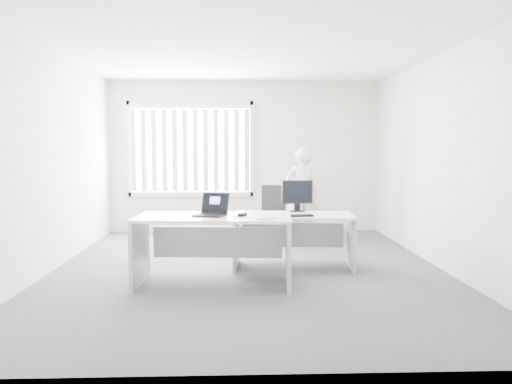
{
  "coord_description": "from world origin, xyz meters",
  "views": [
    {
      "loc": [
        -0.13,
        -6.31,
        1.56
      ],
      "look_at": [
        0.11,
        0.15,
        0.99
      ],
      "focal_mm": 35.0,
      "sensor_mm": 36.0,
      "label": 1
    }
  ],
  "objects_px": {
    "person": "(302,193)",
    "monitor": "(297,196)",
    "office_chair": "(272,226)",
    "laptop": "(210,205)",
    "desk_far": "(293,229)",
    "desk_near": "(214,235)"
  },
  "relations": [
    {
      "from": "person",
      "to": "monitor",
      "type": "xyz_separation_m",
      "value": [
        -0.3,
        -1.84,
        0.13
      ]
    },
    {
      "from": "office_chair",
      "to": "person",
      "type": "xyz_separation_m",
      "value": [
        0.55,
        0.47,
        0.49
      ]
    },
    {
      "from": "office_chair",
      "to": "laptop",
      "type": "xyz_separation_m",
      "value": [
        -0.87,
        -2.48,
        0.63
      ]
    },
    {
      "from": "desk_far",
      "to": "monitor",
      "type": "height_order",
      "value": "monitor"
    },
    {
      "from": "desk_near",
      "to": "monitor",
      "type": "bearing_deg",
      "value": 48.99
    },
    {
      "from": "laptop",
      "to": "monitor",
      "type": "xyz_separation_m",
      "value": [
        1.12,
        1.1,
        -0.01
      ]
    },
    {
      "from": "office_chair",
      "to": "laptop",
      "type": "distance_m",
      "value": 2.7
    },
    {
      "from": "desk_near",
      "to": "laptop",
      "type": "bearing_deg",
      "value": -142.48
    },
    {
      "from": "desk_near",
      "to": "laptop",
      "type": "relative_size",
      "value": 5.43
    },
    {
      "from": "office_chair",
      "to": "person",
      "type": "relative_size",
      "value": 0.61
    },
    {
      "from": "office_chair",
      "to": "laptop",
      "type": "height_order",
      "value": "laptop"
    },
    {
      "from": "desk_far",
      "to": "office_chair",
      "type": "distance_m",
      "value": 1.67
    },
    {
      "from": "monitor",
      "to": "person",
      "type": "bearing_deg",
      "value": 72.43
    },
    {
      "from": "laptop",
      "to": "monitor",
      "type": "relative_size",
      "value": 0.78
    },
    {
      "from": "desk_far",
      "to": "person",
      "type": "height_order",
      "value": "person"
    },
    {
      "from": "person",
      "to": "laptop",
      "type": "distance_m",
      "value": 3.28
    },
    {
      "from": "office_chair",
      "to": "desk_near",
      "type": "bearing_deg",
      "value": -94.1
    },
    {
      "from": "desk_near",
      "to": "laptop",
      "type": "distance_m",
      "value": 0.35
    },
    {
      "from": "desk_near",
      "to": "monitor",
      "type": "relative_size",
      "value": 4.24
    },
    {
      "from": "desk_near",
      "to": "person",
      "type": "bearing_deg",
      "value": 68.7
    },
    {
      "from": "desk_far",
      "to": "laptop",
      "type": "xyz_separation_m",
      "value": [
        -1.04,
        -0.83,
        0.42
      ]
    },
    {
      "from": "person",
      "to": "monitor",
      "type": "distance_m",
      "value": 1.87
    }
  ]
}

